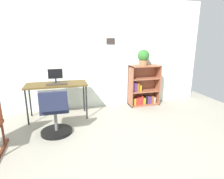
{
  "coord_description": "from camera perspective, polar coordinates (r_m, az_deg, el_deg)",
  "views": [
    {
      "loc": [
        -0.77,
        -2.1,
        1.56
      ],
      "look_at": [
        0.18,
        1.38,
        0.59
      ],
      "focal_mm": 30.33,
      "sensor_mm": 36.0,
      "label": 1
    }
  ],
  "objects": [
    {
      "name": "desk",
      "position": [
        3.87,
        -16.34,
        0.85
      ],
      "size": [
        1.17,
        0.51,
        0.71
      ],
      "color": "brown",
      "rests_on": "ground_plane"
    },
    {
      "name": "monitor",
      "position": [
        3.88,
        -16.68,
        4.03
      ],
      "size": [
        0.27,
        0.15,
        0.28
      ],
      "color": "#262628",
      "rests_on": "desk"
    },
    {
      "name": "bookshelf_low",
      "position": [
        4.61,
        9.25,
        0.56
      ],
      "size": [
        0.72,
        0.3,
        0.96
      ],
      "color": "#98583E",
      "rests_on": "ground_plane"
    },
    {
      "name": "wall_back",
      "position": [
        4.34,
        -5.11,
        10.44
      ],
      "size": [
        5.2,
        0.12,
        2.43
      ],
      "color": "silver",
      "rests_on": "ground_plane"
    },
    {
      "name": "keyboard",
      "position": [
        3.78,
        -16.29,
        1.55
      ],
      "size": [
        0.39,
        0.14,
        0.02
      ],
      "primitive_type": "cube",
      "color": "#372E23",
      "rests_on": "desk"
    },
    {
      "name": "ground_plane",
      "position": [
        2.73,
        4.14,
        -19.82
      ],
      "size": [
        6.24,
        6.24,
        0.0
      ],
      "primitive_type": "plane",
      "color": "#9E9A8A"
    },
    {
      "name": "potted_plant_on_shelf",
      "position": [
        4.42,
        9.46,
        9.65
      ],
      "size": [
        0.26,
        0.26,
        0.36
      ],
      "color": "#9E6642",
      "rests_on": "bookshelf_low"
    },
    {
      "name": "office_chair",
      "position": [
        3.26,
        -16.75,
        -7.46
      ],
      "size": [
        0.52,
        0.55,
        0.8
      ],
      "color": "black",
      "rests_on": "ground_plane"
    }
  ]
}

